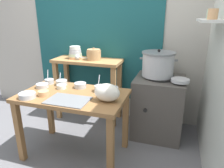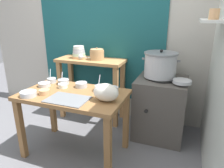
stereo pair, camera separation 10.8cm
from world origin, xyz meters
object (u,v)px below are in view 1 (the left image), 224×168
object	(u,v)px
prep_bowl_0	(42,86)
prep_bowl_7	(62,82)
steamer_pot	(158,64)
wide_pan	(180,80)
prep_bowl_6	(112,90)
serving_tray	(68,100)
stove_block	(158,106)
back_shelf_table	(88,75)
prep_bowl_2	(80,85)
prep_bowl_5	(100,88)
prep_bowl_1	(62,86)
prep_bowl_8	(49,81)
plastic_bag	(107,92)
ladle	(78,57)
clay_pot	(94,55)
prep_table	(74,104)
bowl_stack_enamel	(75,53)
prep_bowl_4	(27,95)
prep_bowl_3	(44,93)

from	to	relation	value
prep_bowl_0	prep_bowl_7	bearing A→B (deg)	42.28
steamer_pot	wide_pan	xyz separation A→B (m)	(0.27, -0.16, -0.13)
wide_pan	prep_bowl_6	size ratio (longest dim) A/B	1.68
prep_bowl_0	serving_tray	bearing A→B (deg)	-28.01
wide_pan	stove_block	bearing A→B (deg)	148.11
back_shelf_table	prep_bowl_0	world-z (taller)	back_shelf_table
prep_bowl_2	prep_bowl_5	bearing A→B (deg)	-9.59
stove_block	prep_bowl_1	world-z (taller)	stove_block
wide_pan	prep_bowl_6	bearing A→B (deg)	-149.51
prep_bowl_0	back_shelf_table	bearing A→B (deg)	74.06
stove_block	prep_bowl_8	distance (m)	1.39
back_shelf_table	wide_pan	bearing A→B (deg)	-12.30
prep_bowl_1	prep_bowl_7	world-z (taller)	prep_bowl_7
plastic_bag	wide_pan	world-z (taller)	plastic_bag
prep_bowl_8	stove_block	bearing A→B (deg)	21.49
ladle	prep_bowl_5	bearing A→B (deg)	-48.19
clay_pot	prep_bowl_6	distance (m)	0.85
prep_table	prep_bowl_1	world-z (taller)	prep_bowl_1
bowl_stack_enamel	prep_bowl_8	size ratio (longest dim) A/B	1.18
prep_bowl_0	prep_bowl_1	size ratio (longest dim) A/B	1.34
prep_bowl_2	clay_pot	bearing A→B (deg)	98.08
serving_tray	steamer_pot	bearing A→B (deg)	50.25
plastic_bag	prep_bowl_7	world-z (taller)	plastic_bag
ladle	plastic_bag	world-z (taller)	ladle
ladle	prep_bowl_7	bearing A→B (deg)	-84.84
prep_table	prep_bowl_4	xyz separation A→B (m)	(-0.38, -0.23, 0.14)
ladle	prep_bowl_8	size ratio (longest dim) A/B	1.84
bowl_stack_enamel	prep_bowl_2	xyz separation A→B (m)	(0.37, -0.64, -0.23)
serving_tray	prep_bowl_5	world-z (taller)	prep_bowl_5
prep_table	serving_tray	size ratio (longest dim) A/B	2.75
stove_block	prep_bowl_4	xyz separation A→B (m)	(-1.20, -0.93, 0.36)
stove_block	serving_tray	bearing A→B (deg)	-131.88
prep_bowl_3	prep_bowl_6	world-z (taller)	prep_bowl_6
stove_block	prep_bowl_7	size ratio (longest dim) A/B	5.47
steamer_pot	prep_bowl_3	size ratio (longest dim) A/B	4.11
prep_table	back_shelf_table	distance (m)	0.86
serving_tray	wide_pan	world-z (taller)	wide_pan
serving_tray	prep_bowl_2	world-z (taller)	prep_bowl_2
prep_bowl_2	prep_bowl_7	world-z (taller)	prep_bowl_7
back_shelf_table	prep_bowl_4	distance (m)	1.08
clay_pot	prep_bowl_4	bearing A→B (deg)	-104.67
prep_bowl_0	prep_bowl_1	bearing A→B (deg)	9.07
bowl_stack_enamel	prep_bowl_1	distance (m)	0.79
prep_bowl_5	prep_bowl_4	bearing A→B (deg)	-148.12
prep_table	bowl_stack_enamel	distance (m)	0.99
prep_bowl_5	prep_bowl_6	world-z (taller)	prep_bowl_5
wide_pan	prep_bowl_2	size ratio (longest dim) A/B	1.54
prep_bowl_1	wide_pan	bearing A→B (deg)	19.95
prep_bowl_0	prep_bowl_4	bearing A→B (deg)	-82.46
prep_bowl_0	prep_bowl_2	size ratio (longest dim) A/B	1.02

